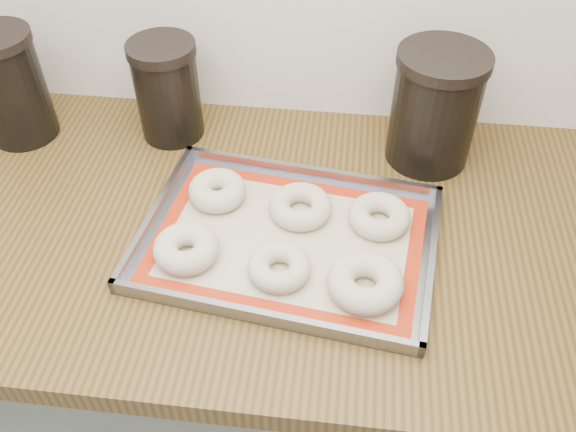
# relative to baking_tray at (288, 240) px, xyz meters

# --- Properties ---
(cabinet) EXTENTS (3.00, 0.65, 0.86)m
(cabinet) POSITION_rel_baking_tray_xyz_m (-0.11, 0.04, -0.48)
(cabinet) COLOR slate
(cabinet) RESTS_ON floor
(countertop) EXTENTS (3.06, 0.68, 0.04)m
(countertop) POSITION_rel_baking_tray_xyz_m (-0.11, 0.04, -0.03)
(countertop) COLOR brown
(countertop) RESTS_ON cabinet
(baking_tray) EXTENTS (0.50, 0.39, 0.03)m
(baking_tray) POSITION_rel_baking_tray_xyz_m (0.00, 0.00, 0.00)
(baking_tray) COLOR gray
(baking_tray) RESTS_ON countertop
(baking_mat) EXTENTS (0.45, 0.34, 0.00)m
(baking_mat) POSITION_rel_baking_tray_xyz_m (0.00, 0.00, -0.00)
(baking_mat) COLOR #C6B793
(baking_mat) RESTS_ON baking_tray
(bagel_front_left) EXTENTS (0.13, 0.13, 0.04)m
(bagel_front_left) POSITION_rel_baking_tray_xyz_m (-0.15, -0.05, 0.02)
(bagel_front_left) COLOR beige
(bagel_front_left) RESTS_ON baking_mat
(bagel_front_mid) EXTENTS (0.10, 0.10, 0.03)m
(bagel_front_mid) POSITION_rel_baking_tray_xyz_m (-0.00, -0.07, 0.01)
(bagel_front_mid) COLOR beige
(bagel_front_mid) RESTS_ON baking_mat
(bagel_front_right) EXTENTS (0.13, 0.13, 0.04)m
(bagel_front_right) POSITION_rel_baking_tray_xyz_m (0.12, -0.09, 0.02)
(bagel_front_right) COLOR beige
(bagel_front_right) RESTS_ON baking_mat
(bagel_back_left) EXTENTS (0.12, 0.12, 0.04)m
(bagel_back_left) POSITION_rel_baking_tray_xyz_m (-0.13, 0.08, 0.02)
(bagel_back_left) COLOR beige
(bagel_back_left) RESTS_ON baking_mat
(bagel_back_mid) EXTENTS (0.13, 0.13, 0.03)m
(bagel_back_mid) POSITION_rel_baking_tray_xyz_m (0.01, 0.06, 0.01)
(bagel_back_mid) COLOR beige
(bagel_back_mid) RESTS_ON baking_mat
(bagel_back_right) EXTENTS (0.13, 0.13, 0.03)m
(bagel_back_right) POSITION_rel_baking_tray_xyz_m (0.14, 0.06, 0.01)
(bagel_back_right) COLOR beige
(bagel_back_right) RESTS_ON baking_mat
(canister_left) EXTENTS (0.13, 0.13, 0.21)m
(canister_left) POSITION_rel_baking_tray_xyz_m (-0.54, 0.23, 0.10)
(canister_left) COLOR black
(canister_left) RESTS_ON countertop
(canister_mid) EXTENTS (0.12, 0.12, 0.19)m
(canister_mid) POSITION_rel_baking_tray_xyz_m (-0.25, 0.26, 0.09)
(canister_mid) COLOR black
(canister_mid) RESTS_ON countertop
(canister_right) EXTENTS (0.16, 0.16, 0.21)m
(canister_right) POSITION_rel_baking_tray_xyz_m (0.23, 0.25, 0.10)
(canister_right) COLOR black
(canister_right) RESTS_ON countertop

